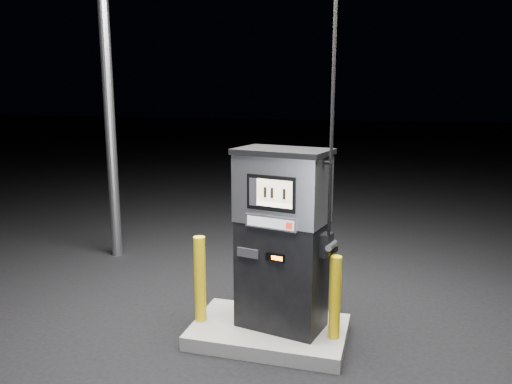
# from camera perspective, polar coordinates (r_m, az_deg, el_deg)

# --- Properties ---
(ground) EXTENTS (80.00, 80.00, 0.00)m
(ground) POSITION_cam_1_polar(r_m,az_deg,el_deg) (5.49, 1.49, -16.38)
(ground) COLOR black
(ground) RESTS_ON ground
(pump_island) EXTENTS (1.60, 1.00, 0.15)m
(pump_island) POSITION_cam_1_polar(r_m,az_deg,el_deg) (5.46, 1.50, -15.68)
(pump_island) COLOR slate
(pump_island) RESTS_ON ground
(fuel_dispenser) EXTENTS (1.07, 0.73, 3.86)m
(fuel_dispenser) POSITION_cam_1_polar(r_m,az_deg,el_deg) (5.08, 3.02, -5.26)
(fuel_dispenser) COLOR black
(fuel_dispenser) RESTS_ON pump_island
(bollard_left) EXTENTS (0.14, 0.14, 0.93)m
(bollard_left) POSITION_cam_1_polar(r_m,az_deg,el_deg) (5.39, -6.41, -9.85)
(bollard_left) COLOR gold
(bollard_left) RESTS_ON pump_island
(bollard_right) EXTENTS (0.15, 0.15, 0.85)m
(bollard_right) POSITION_cam_1_polar(r_m,az_deg,el_deg) (5.07, 9.02, -11.82)
(bollard_right) COLOR gold
(bollard_right) RESTS_ON pump_island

